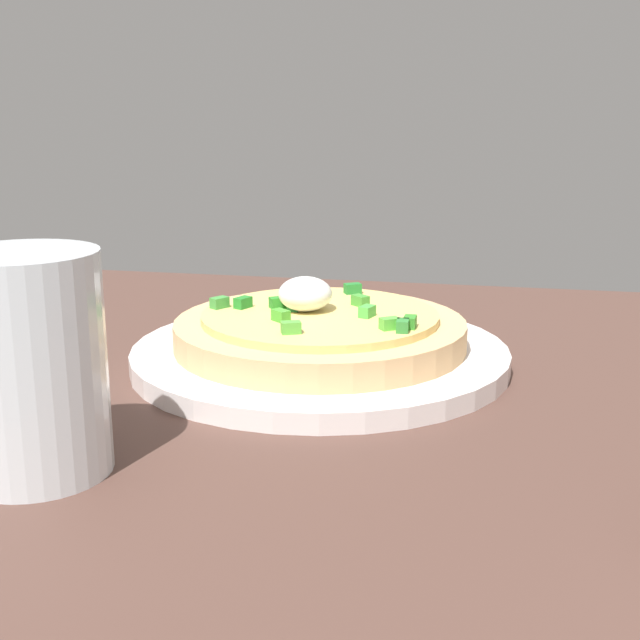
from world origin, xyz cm
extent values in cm
cube|color=#4F352D|center=(0.00, 0.00, 1.58)|extent=(104.07, 65.93, 3.16)
cylinder|color=white|center=(2.53, -2.92, 3.86)|extent=(27.45, 27.45, 1.40)
cylinder|color=#DBAE75|center=(2.53, -2.92, 5.55)|extent=(21.17, 21.17, 1.99)
cylinder|color=#E5C670|center=(2.53, -2.92, 6.83)|extent=(17.19, 17.19, 0.56)
ellipsoid|color=white|center=(3.72, -3.35, 8.36)|extent=(3.92, 3.92, 2.50)
cube|color=#237E30|center=(1.24, -9.57, 7.51)|extent=(1.51, 1.33, 0.80)
cube|color=#318436|center=(-3.87, 1.05, 7.51)|extent=(0.85, 1.31, 0.80)
cube|color=green|center=(10.11, -2.86, 7.51)|extent=(1.38, 1.51, 0.80)
cube|color=#25822A|center=(8.41, -3.22, 7.51)|extent=(1.26, 1.50, 0.80)
cube|color=#257F3C|center=(4.55, -3.26, 7.51)|extent=(0.82, 1.29, 0.80)
cube|color=#53AC3D|center=(3.30, 2.96, 7.51)|extent=(1.49, 1.24, 0.80)
cube|color=green|center=(-0.35, -5.56, 7.51)|extent=(1.49, 1.44, 0.80)
cube|color=#298330|center=(5.45, -9.50, 7.51)|extent=(1.03, 1.41, 0.80)
cube|color=#298831|center=(4.11, -4.99, 7.51)|extent=(1.33, 1.51, 0.80)
cube|color=green|center=(-0.98, -2.36, 7.51)|extent=(1.16, 1.47, 0.80)
cube|color=#55B53F|center=(-2.96, 0.67, 7.51)|extent=(1.51, 1.39, 0.80)
cube|color=#358C2A|center=(-4.25, 0.17, 7.51)|extent=(0.84, 1.30, 0.80)
cube|color=#2A8729|center=(5.84, -3.77, 7.51)|extent=(1.51, 1.37, 0.80)
cube|color=green|center=(4.72, 0.38, 7.51)|extent=(1.50, 1.43, 0.80)
cylinder|color=silver|center=(13.44, 18.08, 9.01)|extent=(7.87, 7.87, 11.69)
cylinder|color=orange|center=(13.44, 18.08, 7.60)|extent=(6.93, 6.93, 8.07)
camera|label=1|loc=(-9.37, 55.81, 22.18)|focal=47.98mm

